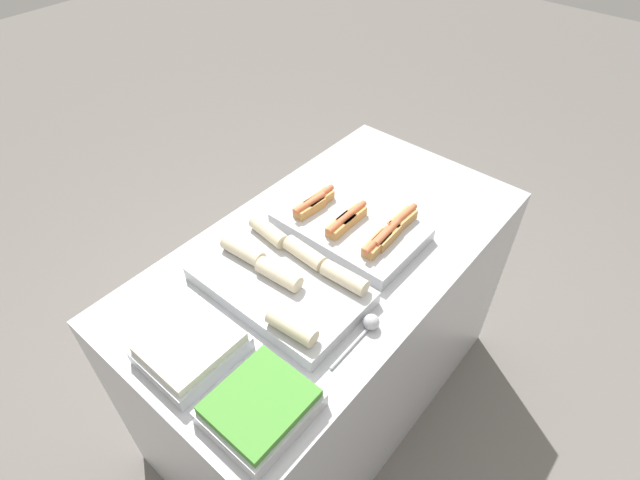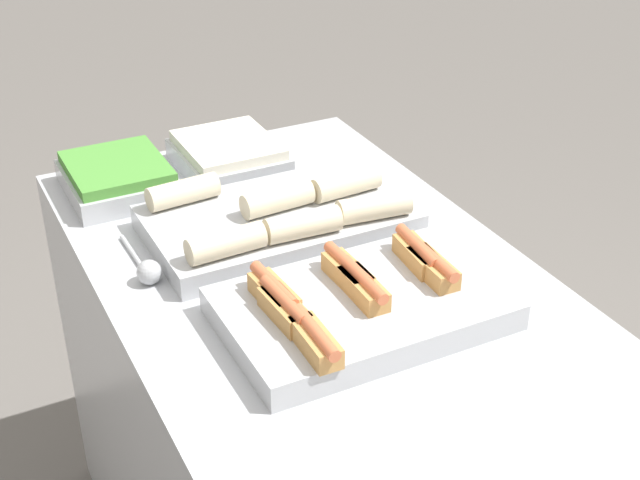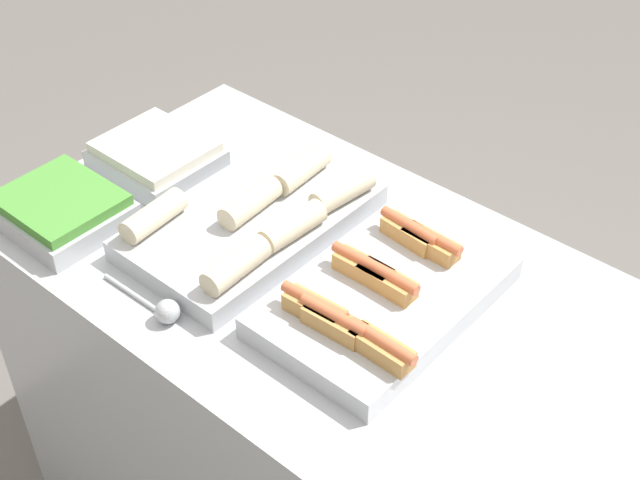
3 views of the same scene
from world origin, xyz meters
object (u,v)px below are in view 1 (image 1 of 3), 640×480
Objects in this scene: tray_wraps at (282,281)px; serving_spoon_near at (369,325)px; tray_side_back at (192,348)px; tray_hotdogs at (351,226)px; tray_side_front at (260,406)px.

serving_spoon_near is (0.05, -0.30, -0.02)m from tray_wraps.
tray_side_back is at bearing 140.24° from serving_spoon_near.
tray_hotdogs is 0.73m from tray_side_front.
tray_side_front is at bearing -143.85° from tray_wraps.
tray_side_back is (-0.34, 0.02, -0.00)m from tray_wraps.
serving_spoon_near is at bearing -80.98° from tray_wraps.
tray_hotdogs is 0.42m from serving_spoon_near.
tray_wraps is at bearing -3.52° from tray_side_back.
tray_hotdogs is at bearing 19.50° from tray_side_front.
tray_side_back is at bearing 177.92° from tray_hotdogs.
tray_side_back is 1.21× the size of serving_spoon_near.
tray_hotdogs is 0.68m from tray_side_back.
tray_side_back is (-0.68, 0.02, 0.00)m from tray_hotdogs.
tray_side_front and tray_side_back have the same top height.
tray_wraps is 0.30m from serving_spoon_near.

